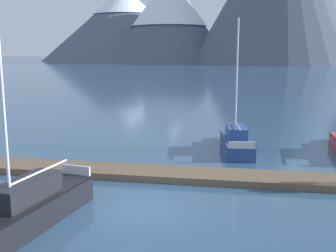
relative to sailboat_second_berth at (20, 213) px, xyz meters
name	(u,v)px	position (x,y,z in m)	size (l,w,h in m)	color
ground_plane	(141,210)	(3.34, 2.45, -0.64)	(700.00, 700.00, 0.00)	#2D4C6B
mountain_west_summit	(125,24)	(-52.70, 205.75, 18.90)	(87.43, 87.43, 37.92)	#4C566B
mountain_central_massif	(169,16)	(-25.37, 186.00, 21.16)	(58.57, 58.57, 40.58)	#4C566B
dock	(161,174)	(3.34, 6.45, -0.50)	(25.97, 2.24, 0.30)	brown
sailboat_second_berth	(20,213)	(0.00, 0.00, 0.00)	(2.41, 7.04, 7.79)	black
sailboat_mid_dock_port	(235,140)	(6.68, 12.35, -0.10)	(2.07, 6.35, 7.50)	navy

